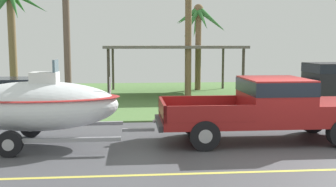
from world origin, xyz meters
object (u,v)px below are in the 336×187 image
at_px(parked_sedan_near, 16,95).
at_px(palm_tree_mid, 11,15).
at_px(parked_pickup_background, 327,82).
at_px(palm_tree_near_right, 199,26).
at_px(carport_awning, 172,48).
at_px(boat_on_trailer, 37,105).
at_px(pickup_truck_towing, 273,106).

xyz_separation_m(parked_sedan_near, palm_tree_mid, (-1.61, 5.54, 3.60)).
xyz_separation_m(parked_pickup_background, palm_tree_near_right, (-4.85, 6.03, 2.76)).
distance_m(parked_sedan_near, palm_tree_mid, 6.80).
distance_m(carport_awning, palm_tree_mid, 8.71).
xyz_separation_m(boat_on_trailer, parked_sedan_near, (-2.15, 5.69, -0.43)).
bearing_deg(parked_pickup_background, parked_sedan_near, -177.37).
height_order(palm_tree_near_right, palm_tree_mid, palm_tree_mid).
xyz_separation_m(boat_on_trailer, palm_tree_mid, (-3.77, 11.23, 3.16)).
bearing_deg(pickup_truck_towing, palm_tree_near_right, 90.46).
distance_m(pickup_truck_towing, parked_sedan_near, 10.42).
height_order(boat_on_trailer, parked_pickup_background, boat_on_trailer).
distance_m(pickup_truck_towing, boat_on_trailer, 6.57).
height_order(parked_pickup_background, palm_tree_mid, palm_tree_mid).
bearing_deg(carport_awning, pickup_truck_towing, -80.42).
bearing_deg(boat_on_trailer, carport_awning, 66.12).
bearing_deg(palm_tree_near_right, carport_awning, -136.79).
bearing_deg(parked_sedan_near, pickup_truck_towing, -33.15).
bearing_deg(pickup_truck_towing, parked_pickup_background, 53.05).
bearing_deg(pickup_truck_towing, carport_awning, 99.58).
relative_size(boat_on_trailer, parked_pickup_background, 0.97).
relative_size(parked_pickup_background, palm_tree_near_right, 1.16).
relative_size(carport_awning, palm_tree_near_right, 1.41).
xyz_separation_m(boat_on_trailer, palm_tree_near_right, (6.47, 12.34, 2.71)).
distance_m(boat_on_trailer, palm_tree_mid, 12.26).
bearing_deg(palm_tree_mid, boat_on_trailer, -71.46).
height_order(carport_awning, palm_tree_near_right, palm_tree_near_right).
bearing_deg(palm_tree_mid, parked_sedan_near, -73.75).
bearing_deg(palm_tree_mid, parked_pickup_background, -18.07).
height_order(pickup_truck_towing, palm_tree_mid, palm_tree_mid).
relative_size(pickup_truck_towing, carport_awning, 0.83).
bearing_deg(parked_pickup_background, pickup_truck_towing, -126.95).
bearing_deg(pickup_truck_towing, parked_sedan_near, 146.85).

